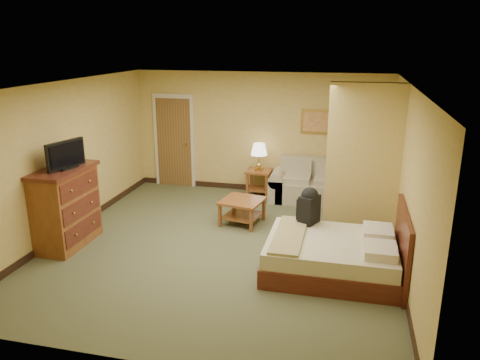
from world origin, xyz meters
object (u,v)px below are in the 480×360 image
(dresser, at_px, (66,207))
(bed, at_px, (336,255))
(loveseat, at_px, (312,188))
(coffee_table, at_px, (242,206))

(dresser, distance_m, bed, 4.32)
(loveseat, relative_size, coffee_table, 2.10)
(loveseat, bearing_deg, coffee_table, -125.99)
(coffee_table, bearing_deg, bed, -41.44)
(coffee_table, relative_size, bed, 0.43)
(coffee_table, distance_m, dresser, 3.01)
(dresser, bearing_deg, bed, 0.26)
(coffee_table, height_order, bed, bed)
(dresser, bearing_deg, loveseat, 40.16)
(coffee_table, relative_size, dresser, 0.63)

